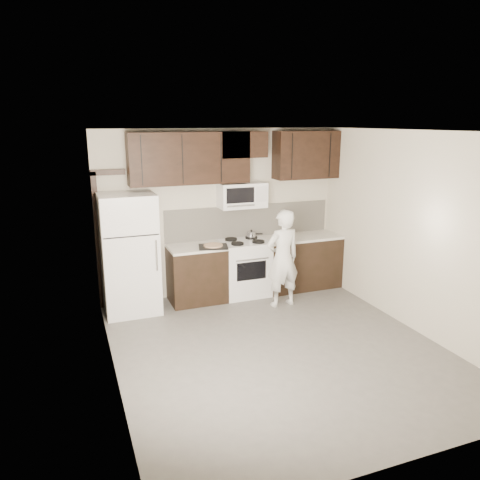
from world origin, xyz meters
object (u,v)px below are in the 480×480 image
person (283,258)px  stove (244,268)px  refrigerator (129,254)px  microwave (242,195)px

person → stove: bearing=-66.1°
stove → refrigerator: 1.90m
stove → microwave: bearing=90.1°
stove → person: bearing=-60.2°
stove → refrigerator: size_ratio=0.52×
stove → refrigerator: refrigerator is taller
microwave → refrigerator: size_ratio=0.42×
refrigerator → stove: bearing=1.5°
microwave → person: 1.23m
stove → microwave: microwave is taller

